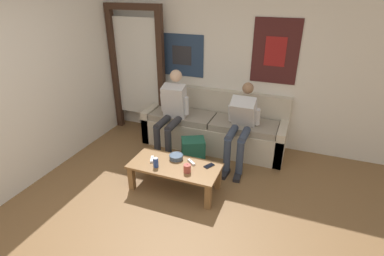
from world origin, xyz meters
The scene contains 14 objects.
ground_plane centered at (0.00, 0.00, 0.00)m, with size 18.00×18.00×0.00m, color brown.
wall_back centered at (0.00, 2.68, 1.28)m, with size 10.00×0.07×2.55m.
door_frame centered at (-1.49, 2.46, 1.20)m, with size 1.00×0.10×2.15m.
couch centered at (-0.07, 2.33, 0.31)m, with size 2.26×0.70×0.88m.
coffee_table centered at (-0.18, 1.03, 0.30)m, with size 1.14×0.53×0.36m.
person_seated_adult centered at (-0.63, 1.96, 0.69)m, with size 0.47×0.83×1.26m.
person_seated_teen centered at (0.43, 2.00, 0.63)m, with size 0.47×0.96×1.13m.
backpack centered at (-0.15, 1.61, 0.21)m, with size 0.41×0.38×0.43m.
ceramic_bowl centered at (-0.22, 1.17, 0.39)m, with size 0.18×0.18×0.06m.
pillar_candle centered at (0.03, 0.94, 0.41)m, with size 0.09×0.09×0.11m.
drink_can_blue centered at (-0.38, 0.91, 0.42)m, with size 0.07×0.07×0.12m.
game_controller_near_left centered at (0.00, 1.15, 0.37)m, with size 0.13×0.12×0.03m.
game_controller_near_right centered at (-0.50, 1.03, 0.37)m, with size 0.09×0.15×0.03m.
cell_phone centered at (0.23, 1.16, 0.37)m, with size 0.12×0.15×0.01m.
Camera 1 is at (1.18, -1.86, 2.41)m, focal length 28.00 mm.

